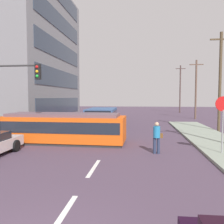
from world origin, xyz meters
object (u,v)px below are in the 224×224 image
at_px(parked_sedan_furthest, 72,118).
at_px(stop_sign, 223,113).
at_px(utility_pole_far, 196,88).
at_px(city_bus, 102,117).
at_px(utility_pole_distant, 180,88).
at_px(utility_pole_mid, 220,80).
at_px(streetcar_tram, 64,127).
at_px(traffic_light_mast, 13,89).
at_px(pedestrian_crossing, 157,136).
at_px(parked_sedan_far, 56,125).

xyz_separation_m(parked_sedan_furthest, stop_sign, (11.86, -13.25, 1.57)).
bearing_deg(utility_pole_far, city_bus, -135.67).
xyz_separation_m(parked_sedan_furthest, utility_pole_distant, (15.18, 19.75, 4.02)).
xyz_separation_m(parked_sedan_furthest, utility_pole_mid, (14.41, -4.78, 3.77)).
distance_m(streetcar_tram, parked_sedan_furthest, 11.29).
distance_m(parked_sedan_furthest, traffic_light_mast, 13.61).
height_order(streetcar_tram, parked_sedan_furthest, streetcar_tram).
height_order(streetcar_tram, traffic_light_mast, traffic_light_mast).
bearing_deg(pedestrian_crossing, utility_pole_far, 72.05).
xyz_separation_m(streetcar_tram, utility_pole_distant, (12.41, 30.69, 3.65)).
relative_size(stop_sign, utility_pole_distant, 0.32).
relative_size(pedestrian_crossing, utility_pole_mid, 0.20).
bearing_deg(traffic_light_mast, parked_sedan_furthest, 92.75).
distance_m(stop_sign, traffic_light_mast, 11.29).
height_order(traffic_light_mast, utility_pole_distant, utility_pole_distant).
bearing_deg(traffic_light_mast, parked_sedan_far, 88.81).
bearing_deg(stop_sign, utility_pole_distant, 84.25).
relative_size(city_bus, parked_sedan_far, 1.13).
height_order(parked_sedan_furthest, traffic_light_mast, traffic_light_mast).
bearing_deg(pedestrian_crossing, utility_pole_mid, 55.42).
relative_size(pedestrian_crossing, parked_sedan_far, 0.37).
relative_size(traffic_light_mast, utility_pole_distant, 0.55).
height_order(utility_pole_mid, utility_pole_distant, utility_pole_distant).
distance_m(stop_sign, utility_pole_distant, 33.26).
relative_size(parked_sedan_furthest, utility_pole_mid, 0.52).
height_order(city_bus, traffic_light_mast, traffic_light_mast).
bearing_deg(utility_pole_distant, traffic_light_mast, -113.75).
relative_size(traffic_light_mast, utility_pole_mid, 0.58).
bearing_deg(traffic_light_mast, stop_sign, 0.25).
xyz_separation_m(city_bus, pedestrian_crossing, (4.51, -9.48, -0.14)).
bearing_deg(utility_pole_mid, pedestrian_crossing, -124.58).
bearing_deg(parked_sedan_far, streetcar_tram, -63.27).
relative_size(city_bus, pedestrian_crossing, 3.04).
height_order(streetcar_tram, utility_pole_far, utility_pole_far).
height_order(pedestrian_crossing, utility_pole_mid, utility_pole_mid).
distance_m(pedestrian_crossing, parked_sedan_furthest, 15.77).
xyz_separation_m(city_bus, traffic_light_mast, (-3.44, -9.54, 2.37)).
relative_size(utility_pole_mid, utility_pole_distant, 0.94).
relative_size(streetcar_tram, utility_pole_distant, 0.90).
bearing_deg(pedestrian_crossing, traffic_light_mast, -179.53).
relative_size(pedestrian_crossing, utility_pole_distant, 0.19).
bearing_deg(utility_pole_mid, utility_pole_far, 86.38).
xyz_separation_m(pedestrian_crossing, traffic_light_mast, (-7.94, -0.07, 2.51)).
bearing_deg(traffic_light_mast, streetcar_tram, 47.92).
bearing_deg(utility_pole_mid, utility_pole_distant, 88.20).
xyz_separation_m(city_bus, utility_pole_mid, (10.33, -1.02, 3.31)).
relative_size(parked_sedan_far, parked_sedan_furthest, 1.02).
bearing_deg(pedestrian_crossing, utility_pole_distant, 78.69).
xyz_separation_m(pedestrian_crossing, utility_pole_far, (6.58, 20.30, 3.21)).
xyz_separation_m(parked_sedan_far, traffic_light_mast, (-0.13, -6.32, 2.83)).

